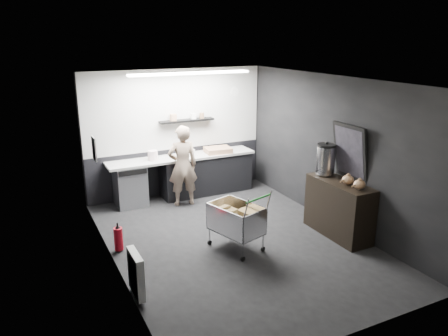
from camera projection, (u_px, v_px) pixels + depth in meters
name	position (u px, v px, depth m)	size (l,w,h in m)	color
floor	(235.00, 241.00, 7.44)	(5.50, 5.50, 0.00)	black
ceiling	(236.00, 80.00, 6.65)	(5.50, 5.50, 0.00)	silver
wall_back	(176.00, 133.00, 9.41)	(5.50, 5.50, 0.00)	black
wall_front	(354.00, 231.00, 4.68)	(5.50, 5.50, 0.00)	black
wall_left	(111.00, 183.00, 6.20)	(5.50, 5.50, 0.00)	black
wall_right	(333.00, 151.00, 7.89)	(5.50, 5.50, 0.00)	black
kitchen_wall_panel	(176.00, 110.00, 9.24)	(3.95, 0.02, 1.70)	silver
dado_panel	(178.00, 170.00, 9.64)	(3.95, 0.02, 1.00)	black
floating_shelf	(187.00, 120.00, 9.30)	(1.20, 0.22, 0.04)	black
wall_clock	(235.00, 92.00, 9.74)	(0.20, 0.20, 0.03)	white
poster	(94.00, 149.00, 7.27)	(0.02, 0.30, 0.40)	white
poster_red_band	(94.00, 145.00, 7.25)	(0.01, 0.22, 0.10)	red
radiator	(136.00, 274.00, 5.74)	(0.10, 0.50, 0.60)	white
ceiling_strip	(190.00, 73.00, 8.25)	(2.40, 0.20, 0.04)	white
prep_counter	(189.00, 175.00, 9.44)	(3.20, 0.61, 0.90)	black
person	(183.00, 166.00, 8.82)	(0.61, 0.40, 1.66)	#BCAB95
shopping_cart	(236.00, 221.00, 7.05)	(0.81, 1.08, 1.02)	silver
sideboard	(339.00, 201.00, 7.54)	(0.56, 1.30, 1.95)	black
fire_extinguisher	(118.00, 238.00, 7.03)	(0.14, 0.14, 0.47)	#B00B1A
cardboard_box	(218.00, 150.00, 9.54)	(0.55, 0.42, 0.11)	#AA7E5A
pink_tub	(153.00, 155.00, 8.95)	(0.20, 0.20, 0.20)	white
white_container	(190.00, 153.00, 9.26)	(0.16, 0.13, 0.14)	white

